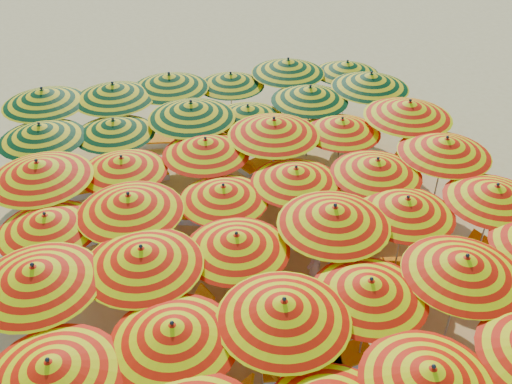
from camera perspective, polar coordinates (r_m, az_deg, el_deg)
ground at (r=15.33m, az=0.57°, el=-5.90°), size 120.00×120.00×0.00m
umbrella_3 at (r=10.31m, az=17.09°, el=-17.22°), size 2.69×2.69×2.52m
umbrella_6 at (r=10.50m, az=-19.85°, el=-16.38°), size 2.91×2.91×2.56m
umbrella_7 at (r=10.54m, az=-8.29°, el=-13.77°), size 3.06×3.06×2.54m
umbrella_8 at (r=10.63m, az=2.80°, el=-11.68°), size 2.88×2.88×2.69m
umbrella_9 at (r=11.47m, az=11.34°, el=-9.43°), size 3.04×3.04×2.48m
umbrella_10 at (r=12.27m, az=20.15°, el=-6.93°), size 3.08×3.08×2.62m
umbrella_12 at (r=12.03m, az=-21.20°, el=-7.77°), size 3.31×3.31×2.70m
umbrella_13 at (r=11.90m, az=-11.30°, el=-6.34°), size 2.80×2.80×2.66m
umbrella_14 at (r=12.28m, az=-1.95°, el=-5.06°), size 2.85×2.85×2.47m
umbrella_15 at (r=12.76m, az=7.84°, el=-2.33°), size 2.98×2.98×2.71m
umbrella_16 at (r=13.73m, az=14.83°, el=-1.34°), size 3.09×3.09×2.47m
umbrella_17 at (r=14.74m, az=22.82°, el=-0.13°), size 3.15×3.15×2.53m
umbrella_18 at (r=13.66m, az=-20.20°, el=-2.87°), size 3.03×3.03×2.45m
umbrella_19 at (r=13.41m, az=-12.55°, el=-1.09°), size 3.01×3.01×2.65m
umbrella_20 at (r=13.87m, az=-3.27°, el=-0.10°), size 2.93×2.93×2.36m
umbrella_21 at (r=14.39m, az=4.00°, el=1.69°), size 2.51×2.51×2.44m
umbrella_22 at (r=14.88m, az=11.99°, el=2.47°), size 2.64×2.64×2.51m
umbrella_23 at (r=16.01m, az=18.43°, el=4.38°), size 3.21×3.21×2.64m
umbrella_24 at (r=15.04m, az=-20.92°, el=2.05°), size 3.02×3.02×2.75m
umbrella_25 at (r=15.16m, az=-13.23°, el=2.69°), size 2.44×2.44×2.44m
umbrella_26 at (r=15.43m, az=-5.05°, el=4.56°), size 2.73×2.73×2.53m
umbrella_27 at (r=15.90m, az=1.79°, el=6.50°), size 3.38×3.38×2.75m
umbrella_28 at (r=16.73m, az=8.58°, el=6.57°), size 3.04×3.04×2.43m
umbrella_29 at (r=17.40m, az=15.04°, el=8.00°), size 3.39×3.39×2.76m
umbrella_30 at (r=17.08m, az=-20.73°, el=5.65°), size 2.71×2.71×2.57m
umbrella_31 at (r=16.93m, az=-14.01°, el=6.35°), size 2.35×2.35×2.46m
umbrella_32 at (r=16.90m, az=-6.49°, el=8.14°), size 3.20×3.20×2.74m
umbrella_33 at (r=17.40m, az=-0.83°, el=7.97°), size 2.81×2.81×2.35m
umbrella_34 at (r=18.14m, az=5.41°, el=9.75°), size 2.56×2.56×2.59m
umbrella_35 at (r=19.09m, az=11.39°, el=10.87°), size 2.58×2.58×2.69m
umbrella_36 at (r=18.78m, az=-20.50°, el=8.93°), size 2.89×2.89×2.72m
umbrella_37 at (r=18.51m, az=-14.06°, el=9.76°), size 3.21×3.21×2.71m
umbrella_38 at (r=18.93m, az=-8.64°, el=10.90°), size 2.75×2.75×2.67m
umbrella_39 at (r=19.43m, az=-2.54°, el=11.16°), size 2.48×2.48×2.40m
umbrella_40 at (r=19.86m, az=3.22°, el=12.45°), size 3.20×3.20×2.66m
umbrella_41 at (r=20.55m, az=9.09°, el=12.19°), size 2.82×2.82×2.40m
lounger_5 at (r=12.58m, az=4.44°, el=-17.35°), size 1.82×0.97×0.69m
lounger_6 at (r=12.77m, az=7.78°, el=-16.54°), size 1.78×0.75×0.69m
lounger_7 at (r=13.50m, az=-7.68°, el=-12.72°), size 1.83×1.12×0.69m
lounger_8 at (r=13.46m, az=-3.61°, el=-12.58°), size 1.80×0.81×0.69m
lounger_9 at (r=14.06m, az=4.81°, el=-9.94°), size 1.79×0.77×0.69m
lounger_10 at (r=15.22m, az=15.79°, el=-7.19°), size 1.82×0.98×0.69m
lounger_11 at (r=15.69m, az=19.61°, el=-6.56°), size 1.83×1.06×0.69m
lounger_12 at (r=14.92m, az=-4.79°, el=-6.67°), size 1.81×0.89×0.69m
lounger_13 at (r=15.85m, az=5.22°, el=-3.69°), size 1.83×1.13×0.69m
lounger_14 at (r=16.05m, az=9.09°, el=-3.48°), size 1.82×1.17×0.69m
lounger_15 at (r=17.05m, az=14.96°, el=-1.71°), size 1.77×0.70×0.69m
lounger_16 at (r=16.31m, az=-21.29°, el=-5.17°), size 1.82×1.17×0.69m
lounger_17 at (r=16.31m, az=-14.36°, el=-3.55°), size 1.81×0.90×0.69m
lounger_18 at (r=16.37m, az=-6.55°, el=-2.31°), size 1.82×1.19×0.69m
lounger_19 at (r=17.18m, az=-0.20°, el=0.01°), size 1.82×1.21×0.69m
lounger_20 at (r=17.68m, az=6.37°, el=0.93°), size 1.78×0.74×0.69m
lounger_21 at (r=18.41m, az=12.37°, el=1.81°), size 1.79×0.79×0.69m
lounger_22 at (r=18.05m, az=-17.78°, el=0.04°), size 1.74×0.59×0.69m
lounger_23 at (r=18.14m, az=-11.61°, el=1.36°), size 1.80×0.85×0.69m
lounger_24 at (r=18.51m, az=0.72°, el=2.93°), size 1.82×1.19×0.69m
lounger_25 at (r=20.06m, az=-20.60°, el=3.25°), size 1.77×0.71×0.69m
lounger_26 at (r=19.98m, az=-9.56°, el=5.08°), size 1.82×0.98×0.69m
lounger_27 at (r=20.19m, az=-3.76°, el=5.89°), size 1.83×1.12×0.69m
lounger_28 at (r=21.12m, az=4.43°, el=7.30°), size 1.83×1.06×0.69m
beachgoer_b at (r=14.14m, az=-8.76°, el=-7.13°), size 0.68×0.77×1.32m
beachgoer_a at (r=13.89m, az=5.84°, el=-7.82°), size 0.56×0.46×1.32m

